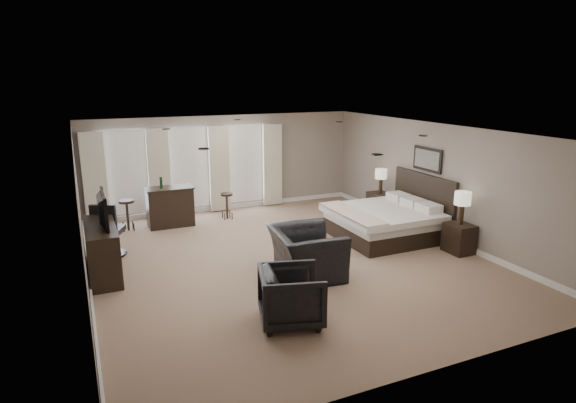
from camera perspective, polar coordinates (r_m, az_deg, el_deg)
name	(u,v)px	position (r m, az deg, el deg)	size (l,w,h in m)	color
room	(287,197)	(9.45, -0.12, 0.49)	(7.60, 8.60, 2.64)	#856A54
window_bay	(190,170)	(13.01, -11.59, 3.65)	(5.25, 0.20, 2.30)	silver
bed	(384,208)	(11.15, 11.35, -0.78)	(2.21, 2.11, 1.41)	silver
nightstand_near	(459,238)	(10.75, 19.61, -4.13)	(0.47, 0.57, 0.62)	black
nightstand_far	(380,205)	(12.89, 10.81, -0.41)	(0.49, 0.60, 0.65)	black
lamp_near	(462,208)	(10.57, 19.91, -0.74)	(0.34, 0.34, 0.69)	beige
lamp_far	(381,181)	(12.74, 10.94, 2.39)	(0.31, 0.31, 0.64)	beige
wall_art	(427,159)	(11.61, 16.15, 4.83)	(0.04, 0.96, 0.56)	slate
dresser	(102,251)	(9.56, -21.17, -5.46)	(0.54, 1.68, 0.97)	black
tv	(99,222)	(9.39, -21.47, -2.26)	(1.07, 0.62, 0.14)	black
armchair_near	(306,245)	(8.91, 2.20, -5.19)	(1.35, 0.88, 1.18)	black
armchair_far	(291,294)	(7.29, 0.42, -10.86)	(0.91, 0.85, 0.94)	black
bar_counter	(170,207)	(12.21, -13.79, -0.59)	(1.13, 0.59, 0.99)	black
bar_stool_left	(128,215)	(12.17, -18.48, -1.56)	(0.36, 0.36, 0.75)	black
bar_stool_right	(227,206)	(12.61, -7.25, -0.53)	(0.32, 0.32, 0.68)	black
desk_chair	(109,229)	(10.51, -20.44, -3.06)	(0.59, 0.59, 1.16)	black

